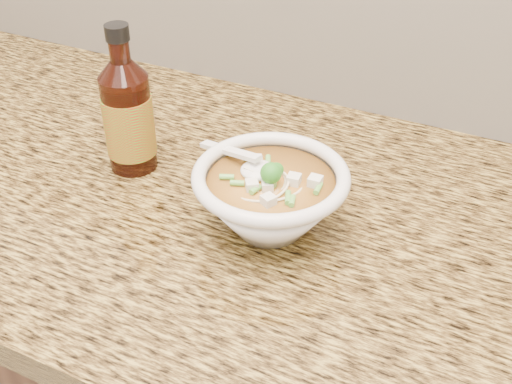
% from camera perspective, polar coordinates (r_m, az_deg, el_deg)
% --- Properties ---
extents(counter_slab, '(4.00, 0.68, 0.04)m').
position_cam_1_polar(counter_slab, '(0.87, 1.51, -2.29)').
color(counter_slab, '#A4883C').
rests_on(counter_slab, cabinet).
extents(soup_bowl, '(0.22, 0.19, 0.11)m').
position_cam_1_polar(soup_bowl, '(0.79, 1.29, -0.62)').
color(soup_bowl, white).
rests_on(soup_bowl, counter_slab).
extents(hot_sauce_bottle, '(0.08, 0.08, 0.21)m').
position_cam_1_polar(hot_sauce_bottle, '(0.91, -11.30, 6.58)').
color(hot_sauce_bottle, '#350F07').
rests_on(hot_sauce_bottle, counter_slab).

